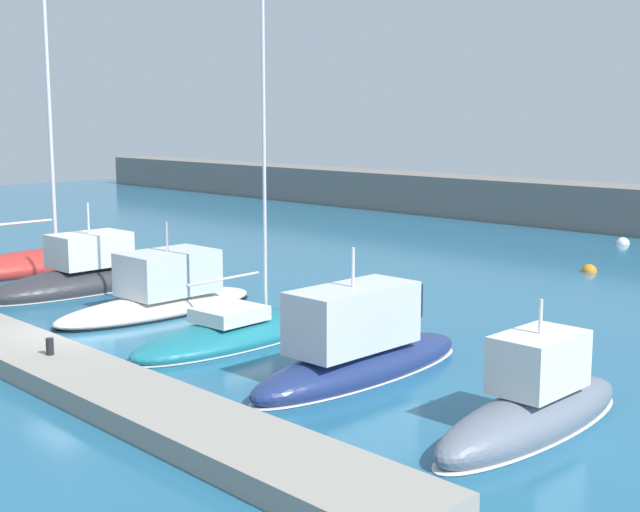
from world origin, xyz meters
name	(u,v)px	position (x,y,z in m)	size (l,w,h in m)	color
ground_plane	(73,347)	(0.00, 0.00, 0.00)	(120.00, 120.00, 0.00)	#236084
dock_pier	(16,349)	(0.00, -1.72, 0.26)	(29.38, 2.26, 0.51)	gray
sailboat_red_nearest	(39,262)	(-12.45, 5.05, 0.38)	(3.27, 9.13, 15.86)	#B72D28
motorboat_charcoal_second	(90,277)	(-7.24, 4.59, 0.49)	(2.85, 8.45, 3.80)	#2D2D33
motorboat_ivory_third	(162,294)	(-2.13, 4.49, 0.59)	(2.83, 7.91, 3.31)	silver
sailboat_teal_fourth	(243,331)	(2.66, 4.15, 0.24)	(3.24, 8.38, 15.88)	#19707F
motorboat_navy_fifth	(360,350)	(7.73, 3.91, 0.70)	(2.15, 7.60, 3.74)	navy
motorboat_slate_sixth	(534,408)	(12.96, 3.75, 0.49)	(1.83, 6.65, 3.19)	slate
mooring_buoy_orange	(589,272)	(4.17, 22.05, 0.00)	(0.65, 0.65, 0.65)	orange
mooring_buoy_white	(623,244)	(1.22, 30.88, 0.00)	(0.70, 0.70, 0.70)	white
dock_bollard	(50,346)	(2.05, -1.72, 0.73)	(0.20, 0.20, 0.44)	black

